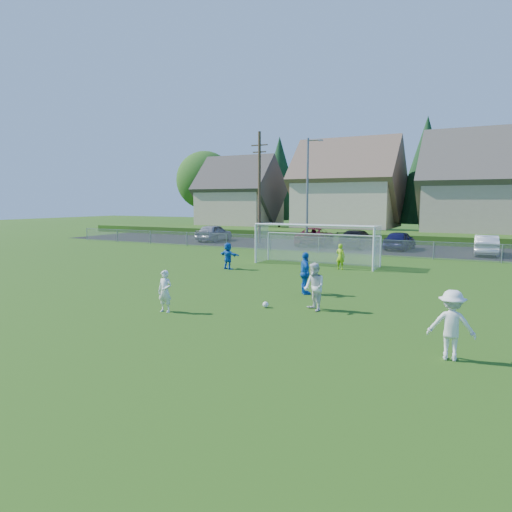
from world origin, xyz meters
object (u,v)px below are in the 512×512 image
object	(u,v)px
player_white_c	(451,325)
goalkeeper	(340,257)
player_blue_a	(305,273)
car_a	(214,233)
car_f	(486,245)
car_c	(315,236)
player_white_a	(165,291)
car_d	(357,239)
player_white_b	(314,287)
player_blue_b	(228,256)
car_e	(400,240)
soccer_goal	(317,238)
soccer_ball	(266,305)

from	to	relation	value
player_white_c	goalkeeper	distance (m)	14.78
player_blue_a	car_a	distance (m)	25.90
goalkeeper	car_f	distance (m)	13.58
car_c	player_white_a	bearing A→B (deg)	90.75
player_blue_a	car_a	world-z (taller)	player_blue_a
car_d	player_white_b	bearing A→B (deg)	104.19
goalkeeper	player_blue_b	bearing A→B (deg)	39.01
goalkeeper	car_e	xyz separation A→B (m)	(1.06, 12.39, 0.01)
car_d	soccer_goal	distance (m)	11.17
car_e	goalkeeper	bearing A→B (deg)	89.83
soccer_ball	player_white_b	distance (m)	1.91
car_a	car_e	xyz separation A→B (m)	(17.32, 0.25, -0.06)
car_d	car_f	xyz separation A→B (m)	(9.55, -0.81, -0.02)
soccer_ball	player_white_c	world-z (taller)	player_white_c
player_white_c	soccer_goal	size ratio (longest dim) A/B	0.23
car_d	goalkeeper	bearing A→B (deg)	103.71
soccer_ball	car_e	distance (m)	22.73
player_blue_a	player_blue_b	size ratio (longest dim) A/B	1.16
car_c	car_e	distance (m)	7.24
car_d	soccer_ball	bearing A→B (deg)	99.75
car_e	player_blue_b	bearing A→B (deg)	70.81
player_white_a	car_c	xyz separation A→B (m)	(-3.69, 25.22, 0.03)
car_a	soccer_goal	xyz separation A→B (m)	(14.42, -10.95, 0.82)
player_white_c	soccer_goal	xyz separation A→B (m)	(-8.61, 14.32, 0.76)
car_c	car_d	bearing A→B (deg)	166.46
player_white_b	car_d	size ratio (longest dim) A/B	0.33
soccer_ball	player_white_b	size ratio (longest dim) A/B	0.13
player_white_a	player_white_b	xyz separation A→B (m)	(4.55, 2.59, 0.11)
player_white_c	car_d	distance (m)	27.03
soccer_ball	soccer_goal	world-z (taller)	soccer_goal
soccer_ball	player_white_a	bearing A→B (deg)	-142.26
soccer_ball	car_c	size ratio (longest dim) A/B	0.04
player_white_c	car_c	distance (m)	28.91
soccer_ball	player_blue_a	size ratio (longest dim) A/B	0.13
soccer_ball	car_c	distance (m)	23.95
car_a	player_white_b	bearing A→B (deg)	126.52
goalkeeper	player_white_c	bearing A→B (deg)	129.75
car_e	car_f	xyz separation A→B (m)	(6.15, -0.88, -0.02)
car_d	car_e	distance (m)	3.40
goalkeeper	car_c	xyz separation A→B (m)	(-6.16, 12.72, 0.04)
soccer_ball	player_blue_a	world-z (taller)	player_blue_a
soccer_ball	player_blue_b	xyz separation A→B (m)	(-6.05, 7.47, 0.65)
player_white_b	player_blue_a	distance (m)	2.85
car_d	car_f	bearing A→B (deg)	178.15
player_white_b	car_d	xyz separation A→B (m)	(-4.41, 22.24, -0.11)
soccer_ball	car_e	world-z (taller)	car_e
soccer_ball	player_blue_b	world-z (taller)	player_blue_b
player_white_b	player_blue_a	bearing A→B (deg)	160.45
car_d	car_f	distance (m)	9.58
player_white_b	player_white_c	world-z (taller)	player_white_c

